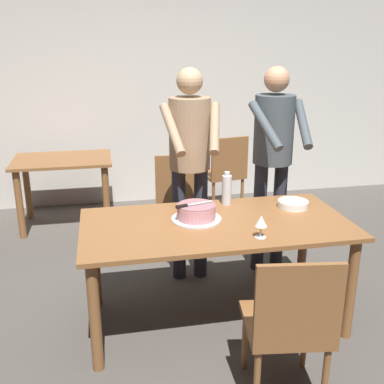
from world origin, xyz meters
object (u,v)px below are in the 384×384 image
Objects in this scene: main_dining_table at (216,236)px; chair_near_side at (289,322)px; wine_glass_near at (261,222)px; water_bottle at (227,189)px; plate_stack at (293,204)px; background_chair_1 at (224,171)px; cake_knife at (187,205)px; person_cutting_cake at (190,153)px; background_chair_2 at (178,193)px; person_standing_beside at (273,148)px; background_table at (64,173)px; cake_on_platter at (196,213)px.

main_dining_table is 0.86m from chair_near_side.
water_bottle reaches higher than wine_glass_near.
water_bottle is at bearing 160.72° from plate_stack.
wine_glass_near is 0.64m from chair_near_side.
cake_knife is at bearing -111.85° from background_chair_1.
person_cutting_cake is at bearing -115.24° from background_chair_1.
wine_glass_near is 1.76m from background_chair_2.
main_dining_table is 0.66m from plate_stack.
background_chair_1 is (0.43, 2.41, -0.36)m from wine_glass_near.
plate_stack is at bearing -19.28° from water_bottle.
person_standing_beside is (0.65, 0.68, 0.43)m from main_dining_table.
water_bottle reaches higher than background_chair_1.
main_dining_table is at bearing -133.39° from person_standing_beside.
cake_knife is 0.29× the size of chair_near_side.
person_standing_beside reaches higher than water_bottle.
chair_near_side reaches higher than background_table.
chair_near_side is 3.16m from background_table.
cake_knife is 1.21× the size of plate_stack.
person_standing_beside is (0.70, 0.03, 0.00)m from person_cutting_cake.
background_table is at bearing 119.81° from wine_glass_near.
background_chair_2 is at bearing 99.26° from water_bottle.
plate_stack is 1.96m from background_chair_1.
person_cutting_cake is 1.91× the size of chair_near_side.
cake_on_platter is 0.38× the size of chair_near_side.
background_chair_1 is at bearing 79.84° from wine_glass_near.
wine_glass_near is 1.01m from person_cutting_cake.
person_standing_beside is at bearing -37.47° from background_table.
chair_near_side is at bearing -76.64° from main_dining_table.
wine_glass_near reaches higher than cake_knife.
person_cutting_cake is (0.14, 0.60, 0.21)m from cake_knife.
wine_glass_near reaches higher than background_table.
cake_knife reaches higher than background_table.
chair_near_side is (0.32, -0.89, -0.31)m from cake_on_platter.
plate_stack is at bearing 7.86° from cake_on_platter.
main_dining_table is 1.99× the size of background_chair_1.
person_standing_beside is 1.72× the size of background_table.
wine_glass_near is at bearing -85.87° from water_bottle.
cake_on_platter is 0.34× the size of background_table.
background_chair_1 is at bearing 73.20° from main_dining_table.
background_table is at bearing 142.53° from person_standing_beside.
main_dining_table is 1.99× the size of chair_near_side.
wine_glass_near is at bearing -74.77° from person_cutting_cake.
main_dining_table is 1.99× the size of background_chair_2.
person_standing_beside reaches higher than chair_near_side.
main_dining_table reaches higher than background_table.
cake_on_platter is 1.36× the size of water_bottle.
chair_near_side is at bearing -98.60° from background_chair_1.
water_bottle is at bearing 38.76° from cake_knife.
person_cutting_cake is at bearing -52.16° from background_table.
plate_stack is 0.88× the size of water_bottle.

